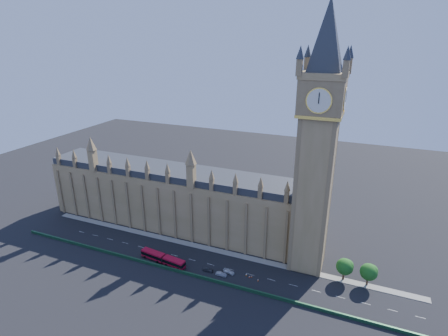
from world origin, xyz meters
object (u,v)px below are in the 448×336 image
at_px(car_grey, 208,270).
at_px(red_bus, 163,259).
at_px(car_white, 229,272).
at_px(car_silver, 221,274).

bearing_deg(car_grey, red_bus, 96.99).
distance_m(red_bus, car_white, 26.39).
bearing_deg(car_white, car_silver, 147.30).
xyz_separation_m(red_bus, car_grey, (18.43, 1.75, -1.08)).
height_order(car_silver, car_white, car_silver).
distance_m(red_bus, car_grey, 18.54).
height_order(car_grey, car_white, car_grey).
relative_size(car_silver, car_white, 0.94).
relative_size(car_grey, car_white, 0.93).
distance_m(car_silver, car_white, 3.18).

